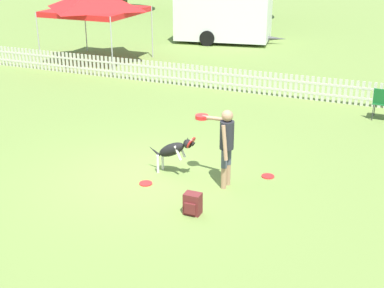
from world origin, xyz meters
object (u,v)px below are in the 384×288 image
backpack_on_grass (193,204)px  handler_person (225,139)px  leaping_dog (174,149)px  folding_chair_blue_left (383,101)px  canopy_tent_main (95,1)px  equipment_trailer (224,14)px  frisbee_near_dog (146,183)px  frisbee_near_handler (268,176)px

backpack_on_grass → handler_person: bearing=84.4°
leaping_dog → handler_person: bearing=90.7°
folding_chair_blue_left → canopy_tent_main: 11.46m
folding_chair_blue_left → equipment_trailer: bearing=-47.3°
backpack_on_grass → canopy_tent_main: (-8.16, 9.89, 2.15)m
handler_person → equipment_trailer: bearing=25.6°
leaping_dog → frisbee_near_dog: (-0.33, -0.66, -0.56)m
handler_person → frisbee_near_dog: (-1.49, -0.55, -1.01)m
handler_person → folding_chair_blue_left: handler_person is taller
frisbee_near_dog → backpack_on_grass: (1.36, -0.78, 0.19)m
handler_person → frisbee_near_handler: 1.45m
handler_person → backpack_on_grass: bearing=-179.7°
backpack_on_grass → folding_chair_blue_left: folding_chair_blue_left is taller
frisbee_near_dog → backpack_on_grass: bearing=-29.6°
frisbee_near_dog → folding_chair_blue_left: bearing=55.9°
handler_person → backpack_on_grass: size_ratio=3.97×
leaping_dog → folding_chair_blue_left: 6.58m
leaping_dog → canopy_tent_main: bearing=-134.0°
frisbee_near_dog → canopy_tent_main: 11.61m
folding_chair_blue_left → equipment_trailer: equipment_trailer is taller
leaping_dog → backpack_on_grass: bearing=41.6°
frisbee_near_dog → backpack_on_grass: size_ratio=0.66×
canopy_tent_main → equipment_trailer: (3.12, 5.89, -1.05)m
frisbee_near_handler → equipment_trailer: 14.98m
canopy_tent_main → folding_chair_blue_left: bearing=-15.7°
canopy_tent_main → equipment_trailer: size_ratio=0.62×
leaping_dog → folding_chair_blue_left: leaping_dog is taller
equipment_trailer → handler_person: bearing=-79.5°
backpack_on_grass → equipment_trailer: equipment_trailer is taller
frisbee_near_dog → canopy_tent_main: size_ratio=0.08×
leaping_dog → frisbee_near_handler: 2.07m
backpack_on_grass → frisbee_near_dog: bearing=150.4°
frisbee_near_handler → frisbee_near_dog: bearing=-149.5°
handler_person → equipment_trailer: equipment_trailer is taller
handler_person → frisbee_near_dog: handler_person is taller
handler_person → canopy_tent_main: 11.99m
frisbee_near_dog → backpack_on_grass: 1.58m
folding_chair_blue_left → canopy_tent_main: size_ratio=0.28×
leaping_dog → frisbee_near_dog: bearing=-21.0°
frisbee_near_dog → equipment_trailer: bearing=103.8°
leaping_dog → frisbee_near_handler: size_ratio=4.26×
frisbee_near_handler → folding_chair_blue_left: (1.89, 4.75, 0.54)m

